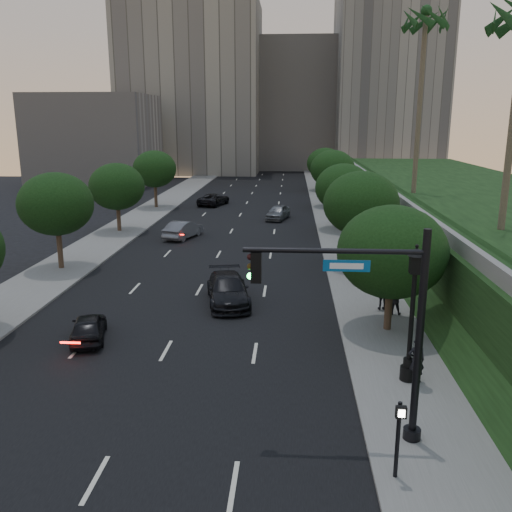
# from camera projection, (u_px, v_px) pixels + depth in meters

# --- Properties ---
(ground) EXTENTS (160.00, 160.00, 0.00)m
(ground) POSITION_uv_depth(u_px,v_px,m) (135.00, 409.00, 19.45)
(ground) COLOR black
(ground) RESTS_ON ground
(road_surface) EXTENTS (16.00, 140.00, 0.02)m
(road_surface) POSITION_uv_depth(u_px,v_px,m) (229.00, 236.00, 48.48)
(road_surface) COLOR black
(road_surface) RESTS_ON ground
(sidewalk_right) EXTENTS (4.50, 140.00, 0.15)m
(sidewalk_right) POSITION_uv_depth(u_px,v_px,m) (344.00, 236.00, 47.82)
(sidewalk_right) COLOR slate
(sidewalk_right) RESTS_ON ground
(sidewalk_left) EXTENTS (4.50, 140.00, 0.15)m
(sidewalk_left) POSITION_uv_depth(u_px,v_px,m) (117.00, 233.00, 49.10)
(sidewalk_left) COLOR slate
(sidewalk_left) RESTS_ON ground
(embankment) EXTENTS (18.00, 90.00, 4.00)m
(embankment) POSITION_uv_depth(u_px,v_px,m) (491.00, 221.00, 44.67)
(embankment) COLOR black
(embankment) RESTS_ON ground
(parapet_wall) EXTENTS (0.35, 90.00, 0.70)m
(parapet_wall) POSITION_uv_depth(u_px,v_px,m) (388.00, 191.00, 44.63)
(parapet_wall) COLOR slate
(parapet_wall) RESTS_ON embankment
(office_block_left) EXTENTS (26.00, 20.00, 32.00)m
(office_block_left) POSITION_uv_depth(u_px,v_px,m) (193.00, 89.00, 105.46)
(office_block_left) COLOR gray
(office_block_left) RESTS_ON ground
(office_block_mid) EXTENTS (22.00, 18.00, 26.00)m
(office_block_mid) POSITION_uv_depth(u_px,v_px,m) (295.00, 106.00, 114.61)
(office_block_mid) COLOR #AAA39C
(office_block_mid) RESTS_ON ground
(office_block_right) EXTENTS (20.00, 22.00, 36.00)m
(office_block_right) POSITION_uv_depth(u_px,v_px,m) (387.00, 79.00, 106.45)
(office_block_right) COLOR gray
(office_block_right) RESTS_ON ground
(office_block_filler) EXTENTS (18.00, 16.00, 14.00)m
(office_block_filler) POSITION_uv_depth(u_px,v_px,m) (96.00, 140.00, 87.11)
(office_block_filler) COLOR #AAA39C
(office_block_filler) RESTS_ON ground
(tree_right_a) EXTENTS (5.20, 5.20, 6.24)m
(tree_right_a) POSITION_uv_depth(u_px,v_px,m) (392.00, 252.00, 25.56)
(tree_right_a) COLOR #38281C
(tree_right_a) RESTS_ON ground
(tree_right_b) EXTENTS (5.20, 5.20, 6.74)m
(tree_right_b) POSITION_uv_depth(u_px,v_px,m) (361.00, 204.00, 37.05)
(tree_right_b) COLOR #38281C
(tree_right_b) RESTS_ON ground
(tree_right_c) EXTENTS (5.20, 5.20, 6.24)m
(tree_right_c) POSITION_uv_depth(u_px,v_px,m) (343.00, 188.00, 49.75)
(tree_right_c) COLOR #38281C
(tree_right_c) RESTS_ON ground
(tree_right_d) EXTENTS (5.20, 5.20, 6.74)m
(tree_right_d) POSITION_uv_depth(u_px,v_px,m) (333.00, 169.00, 63.18)
(tree_right_d) COLOR #38281C
(tree_right_d) RESTS_ON ground
(tree_right_e) EXTENTS (5.20, 5.20, 6.24)m
(tree_right_e) POSITION_uv_depth(u_px,v_px,m) (325.00, 163.00, 77.82)
(tree_right_e) COLOR #38281C
(tree_right_e) RESTS_ON ground
(tree_left_b) EXTENTS (5.00, 5.00, 6.71)m
(tree_left_b) POSITION_uv_depth(u_px,v_px,m) (56.00, 204.00, 36.40)
(tree_left_b) COLOR #38281C
(tree_left_b) RESTS_ON ground
(tree_left_c) EXTENTS (5.00, 5.00, 6.34)m
(tree_left_c) POSITION_uv_depth(u_px,v_px,m) (117.00, 187.00, 49.07)
(tree_left_c) COLOR #38281C
(tree_left_c) RESTS_ON ground
(tree_left_d) EXTENTS (5.00, 5.00, 6.71)m
(tree_left_d) POSITION_uv_depth(u_px,v_px,m) (155.00, 169.00, 62.52)
(tree_left_d) COLOR #38281C
(tree_left_d) RESTS_ON ground
(palm_far) EXTENTS (3.20, 3.20, 15.50)m
(palm_far) POSITION_uv_depth(u_px,v_px,m) (426.00, 22.00, 43.17)
(palm_far) COLOR #4C4233
(palm_far) RESTS_ON embankment
(traffic_signal_mast) EXTENTS (5.68, 0.56, 7.00)m
(traffic_signal_mast) POSITION_uv_depth(u_px,v_px,m) (383.00, 335.00, 16.57)
(traffic_signal_mast) COLOR black
(traffic_signal_mast) RESTS_ON ground
(street_lamp) EXTENTS (0.64, 0.64, 5.62)m
(street_lamp) POSITION_uv_depth(u_px,v_px,m) (411.00, 320.00, 20.68)
(street_lamp) COLOR black
(street_lamp) RESTS_ON ground
(pedestrian_signal) EXTENTS (0.30, 0.33, 2.50)m
(pedestrian_signal) POSITION_uv_depth(u_px,v_px,m) (399.00, 433.00, 15.11)
(pedestrian_signal) COLOR black
(pedestrian_signal) RESTS_ON ground
(sedan_near_left) EXTENTS (2.41, 4.00, 1.27)m
(sedan_near_left) POSITION_uv_depth(u_px,v_px,m) (88.00, 327.00, 25.38)
(sedan_near_left) COLOR black
(sedan_near_left) RESTS_ON ground
(sedan_mid_left) EXTENTS (2.98, 4.95, 1.54)m
(sedan_mid_left) POSITION_uv_depth(u_px,v_px,m) (183.00, 229.00, 47.35)
(sedan_mid_left) COLOR #58595F
(sedan_mid_left) RESTS_ON ground
(sedan_far_left) EXTENTS (3.83, 5.69, 1.45)m
(sedan_far_left) POSITION_uv_depth(u_px,v_px,m) (214.00, 199.00, 65.68)
(sedan_far_left) COLOR black
(sedan_far_left) RESTS_ON ground
(sedan_near_right) EXTENTS (3.23, 5.76, 1.58)m
(sedan_near_right) POSITION_uv_depth(u_px,v_px,m) (228.00, 290.00, 30.48)
(sedan_near_right) COLOR black
(sedan_near_right) RESTS_ON ground
(sedan_far_right) EXTENTS (2.86, 4.80, 1.53)m
(sedan_far_right) POSITION_uv_depth(u_px,v_px,m) (278.00, 212.00, 56.21)
(sedan_far_right) COLOR slate
(sedan_far_right) RESTS_ON ground
(pedestrian_a) EXTENTS (0.68, 0.47, 1.79)m
(pedestrian_a) POSITION_uv_depth(u_px,v_px,m) (416.00, 360.00, 20.92)
(pedestrian_a) COLOR black
(pedestrian_a) RESTS_ON sidewalk_right
(pedestrian_b) EXTENTS (0.85, 0.69, 1.63)m
(pedestrian_b) POSITION_uv_depth(u_px,v_px,m) (394.00, 299.00, 28.31)
(pedestrian_b) COLOR black
(pedestrian_b) RESTS_ON sidewalk_right
(pedestrian_c) EXTENTS (1.04, 0.57, 1.68)m
(pedestrian_c) POSITION_uv_depth(u_px,v_px,m) (383.00, 295.00, 28.94)
(pedestrian_c) COLOR black
(pedestrian_c) RESTS_ON sidewalk_right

